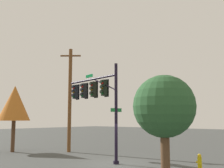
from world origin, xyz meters
The scene contains 6 objects.
ground_plane centered at (0.00, 0.00, 0.00)m, with size 120.00×120.00×0.00m, color #404240.
signal_pole_assembly centered at (2.31, -0.40, 4.55)m, with size 5.76×1.63×6.43m.
utility_pole centered at (7.02, -2.10, 4.61)m, with size 1.46×1.24×8.99m.
fire_hydrant centered at (-4.64, -1.89, 0.41)m, with size 0.33×0.24×0.83m.
tree_near centered at (10.73, 1.01, 4.15)m, with size 2.74×2.74×5.70m.
tree_mid centered at (-4.86, 2.34, 3.38)m, with size 2.92×2.92×4.87m.
Camera 1 is at (-11.30, 13.53, 2.85)m, focal length 43.79 mm.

